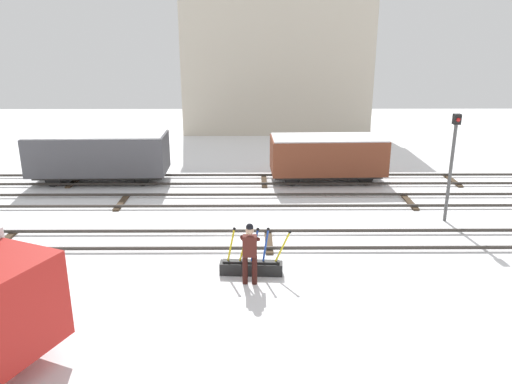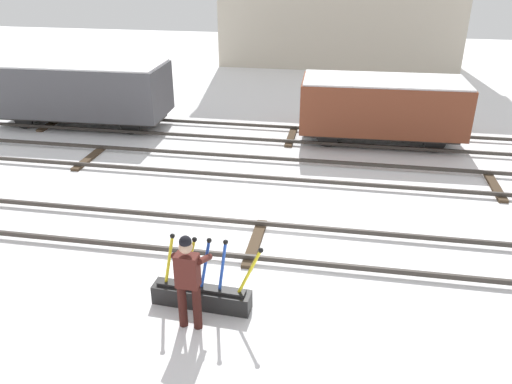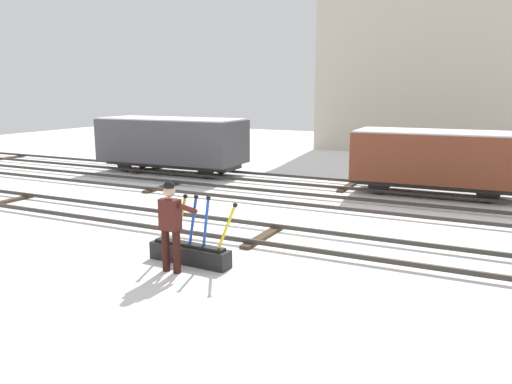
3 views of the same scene
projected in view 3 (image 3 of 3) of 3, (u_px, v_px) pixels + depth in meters
name	position (u px, v px, depth m)	size (l,w,h in m)	color
ground_plane	(263.00, 238.00, 12.13)	(60.00, 60.00, 0.00)	white
track_main_line	(263.00, 234.00, 12.11)	(44.00, 1.94, 0.18)	#38332D
track_siding_near	(320.00, 201.00, 15.65)	(44.00, 1.94, 0.18)	#38332D
track_siding_far	(348.00, 185.00, 18.31)	(44.00, 1.94, 0.18)	#38332D
switch_lever_frame	(190.00, 251.00, 10.36)	(2.04, 0.46, 1.45)	black
rail_worker	(171.00, 221.00, 9.74)	(0.56, 0.66, 1.78)	#351511
apartment_building	(437.00, 63.00, 28.58)	(12.78, 5.16, 9.74)	beige
freight_car_mid_siding	(171.00, 141.00, 21.33)	(6.18, 2.43, 2.28)	#2D2B28
freight_car_near_switch	(435.00, 158.00, 16.83)	(5.22, 2.37, 2.12)	#2D2B28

